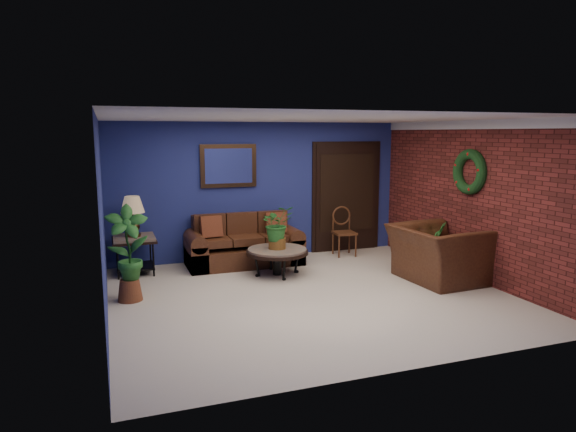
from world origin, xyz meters
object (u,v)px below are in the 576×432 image
object	(u,v)px
sofa	(243,247)
table_lamp	(133,211)
coffee_table	(277,252)
end_table	(134,245)
side_chair	(343,228)
armchair	(437,254)

from	to	relation	value
sofa	table_lamp	distance (m)	2.00
coffee_table	end_table	xyz separation A→B (m)	(-2.19, 0.85, 0.10)
side_chair	armchair	size ratio (longest dim) A/B	0.70
end_table	side_chair	distance (m)	3.83
sofa	table_lamp	size ratio (longest dim) A/B	3.14
sofa	armchair	distance (m)	3.31
armchair	sofa	bearing A→B (deg)	48.64
table_lamp	end_table	bearing A→B (deg)	180.00
table_lamp	side_chair	size ratio (longest dim) A/B	0.69
coffee_table	table_lamp	distance (m)	2.44
end_table	side_chair	size ratio (longest dim) A/B	0.75
coffee_table	side_chair	bearing A→B (deg)	29.35
sofa	end_table	world-z (taller)	sofa
coffee_table	side_chair	distance (m)	1.88
side_chair	table_lamp	bearing A→B (deg)	-174.33
table_lamp	coffee_table	bearing A→B (deg)	-21.19
sofa	end_table	xyz separation A→B (m)	(-1.85, -0.03, 0.19)
table_lamp	armchair	distance (m)	4.92
side_chair	end_table	bearing A→B (deg)	-174.33
coffee_table	armchair	distance (m)	2.54
armchair	table_lamp	bearing A→B (deg)	62.43
end_table	side_chair	world-z (taller)	side_chair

